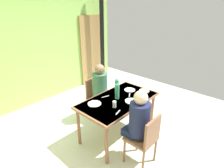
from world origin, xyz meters
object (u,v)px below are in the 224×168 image
water_bottle_green_near (117,86)px  chair_far_diner (96,96)px  water_bottle_green_far (117,91)px  chair_near_diner (145,138)px  person_near_diner (139,118)px  dining_table (118,103)px  person_far_diner (101,85)px

water_bottle_green_near → chair_far_diner: bearing=92.0°
chair_far_diner → water_bottle_green_far: water_bottle_green_far is taller
chair_near_diner → person_near_diner: 0.31m
person_near_diner → chair_near_diner: bearing=-90.0°
dining_table → water_bottle_green_far: (0.01, 0.04, 0.22)m
chair_far_diner → water_bottle_green_near: water_bottle_green_near is taller
dining_table → person_far_diner: 0.65m
water_bottle_green_far → chair_near_diner: bearing=-109.9°
person_far_diner → water_bottle_green_far: 0.62m
dining_table → person_far_diner: bearing=74.1°
dining_table → water_bottle_green_near: (0.20, 0.21, 0.22)m
chair_far_diner → water_bottle_green_near: bearing=92.0°
chair_near_diner → person_far_diner: size_ratio=1.13×
chair_far_diner → water_bottle_green_near: size_ratio=2.99×
water_bottle_green_near → water_bottle_green_far: size_ratio=0.95×
dining_table → water_bottle_green_near: size_ratio=4.95×
chair_near_diner → person_far_diner: 1.47m
dining_table → chair_far_diner: 0.79m
person_far_diner → water_bottle_green_far: size_ratio=2.52×
person_near_diner → water_bottle_green_far: size_ratio=2.52×
person_far_diner → water_bottle_green_near: person_far_diner is taller
dining_table → chair_far_diner: size_ratio=1.66×
person_near_diner → water_bottle_green_near: 0.96m
chair_far_diner → person_near_diner: person_near_diner is taller
person_near_diner → water_bottle_green_far: bearing=66.4°
person_far_diner → chair_near_diner: bearing=71.8°
chair_far_diner → water_bottle_green_far: (-0.17, -0.72, 0.40)m
chair_near_diner → chair_far_diner: bearing=73.3°
water_bottle_green_far → chair_far_diner: bearing=77.0°
dining_table → chair_near_diner: (-0.28, -0.75, -0.18)m
chair_near_diner → water_bottle_green_far: bearing=70.1°
dining_table → chair_near_diner: bearing=-110.1°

